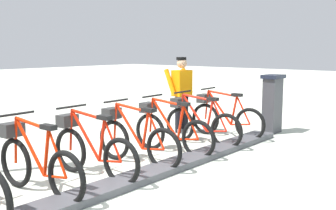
{
  "coord_description": "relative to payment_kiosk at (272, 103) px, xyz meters",
  "views": [
    {
      "loc": [
        -3.84,
        3.78,
        1.85
      ],
      "look_at": [
        0.5,
        -1.36,
        0.9
      ],
      "focal_mm": 43.08,
      "sensor_mm": 36.0,
      "label": 1
    }
  ],
  "objects": [
    {
      "name": "bike_docked_2",
      "position": [
        0.57,
        2.83,
        -0.24
      ],
      "size": [
        1.72,
        0.54,
        1.02
      ],
      "color": "black",
      "rests_on": "ground"
    },
    {
      "name": "bike_docked_4",
      "position": [
        0.57,
        4.59,
        -0.24
      ],
      "size": [
        1.72,
        0.54,
        1.02
      ],
      "color": "black",
      "rests_on": "ground"
    },
    {
      "name": "bike_docked_0",
      "position": [
        0.57,
        1.06,
        -0.24
      ],
      "size": [
        1.72,
        0.54,
        1.02
      ],
      "color": "black",
      "rests_on": "ground"
    },
    {
      "name": "bike_docked_5",
      "position": [
        0.57,
        5.47,
        -0.24
      ],
      "size": [
        1.72,
        0.54,
        1.02
      ],
      "color": "black",
      "rests_on": "ground"
    },
    {
      "name": "dock_rail_base",
      "position": [
        -0.05,
        4.39,
        -0.62
      ],
      "size": [
        0.44,
        7.86,
        0.1
      ],
      "primitive_type": "cube",
      "color": "#47474C",
      "rests_on": "ground"
    },
    {
      "name": "bike_docked_3",
      "position": [
        0.57,
        3.71,
        -0.24
      ],
      "size": [
        1.72,
        0.54,
        1.02
      ],
      "color": "black",
      "rests_on": "ground"
    },
    {
      "name": "ground_plane",
      "position": [
        -0.05,
        4.39,
        -0.67
      ],
      "size": [
        60.0,
        60.0,
        0.0
      ],
      "primitive_type": "plane",
      "color": "beige"
    },
    {
      "name": "bike_docked_1",
      "position": [
        0.57,
        1.94,
        -0.24
      ],
      "size": [
        1.72,
        0.54,
        1.02
      ],
      "color": "black",
      "rests_on": "ground"
    },
    {
      "name": "payment_kiosk",
      "position": [
        0.0,
        0.0,
        0.0
      ],
      "size": [
        0.36,
        0.52,
        1.28
      ],
      "color": "#38383D",
      "rests_on": "ground"
    },
    {
      "name": "worker_near_rack",
      "position": [
        1.52,
        1.29,
        0.24
      ],
      "size": [
        0.51,
        0.65,
        1.66
      ],
      "color": "white",
      "rests_on": "ground"
    }
  ]
}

